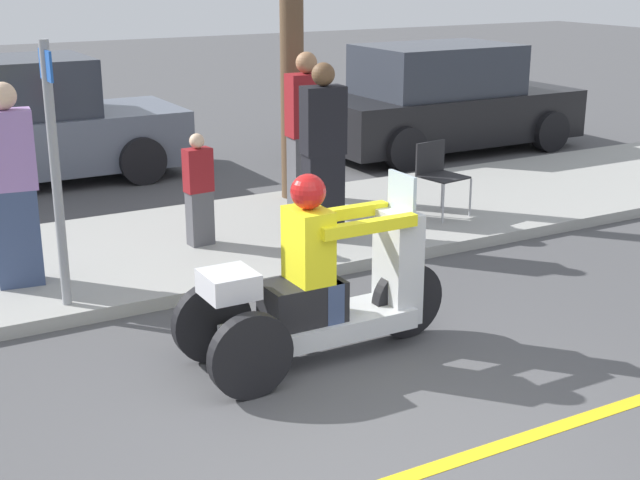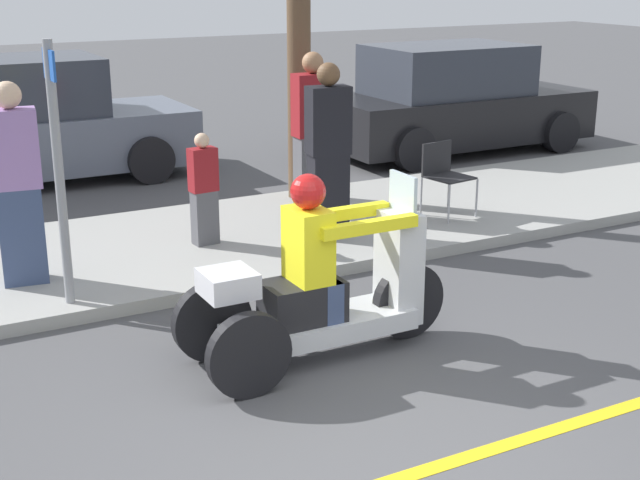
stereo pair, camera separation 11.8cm
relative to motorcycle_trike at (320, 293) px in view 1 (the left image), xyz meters
The scene contains 13 objects.
ground_plane 1.84m from the motorcycle_trike, 104.62° to the right, with size 60.00×60.00×0.00m, color #4C4C4F.
lane_stripe 1.79m from the motorcycle_trike, 90.09° to the right, with size 24.00×0.12×0.01m.
sidewalk_strip 2.96m from the motorcycle_trike, 98.79° to the left, with size 28.00×2.80×0.12m.
motorcycle_trike is the anchor object (origin of this frame).
spectator_mid_group 2.74m from the motorcycle_trike, 87.15° to the left, with size 0.29×0.19×1.15m.
spectator_far_back 3.72m from the motorcycle_trike, 62.92° to the left, with size 0.45×0.29×1.82m.
spectator_near_curb 3.02m from the motorcycle_trike, 125.03° to the left, with size 0.46×0.31×1.81m.
spectator_by_tree 2.80m from the motorcycle_trike, 59.93° to the left, with size 0.46×0.31×1.81m.
folding_chair_curbside 3.84m from the motorcycle_trike, 40.31° to the left, with size 0.53×0.53×0.82m.
parked_car_lot_left 6.91m from the motorcycle_trike, 97.43° to the left, with size 4.43×1.94×1.68m.
parked_car_lot_far 7.95m from the motorcycle_trike, 46.47° to the left, with size 4.25×1.97×1.67m.
tree_trunk 4.52m from the motorcycle_trike, 64.91° to the left, with size 0.28×0.28×3.00m.
street_sign 2.42m from the motorcycle_trike, 130.45° to the left, with size 0.08×0.36×2.20m.
Camera 1 is at (-2.63, -3.73, 2.91)m, focal length 50.00 mm.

